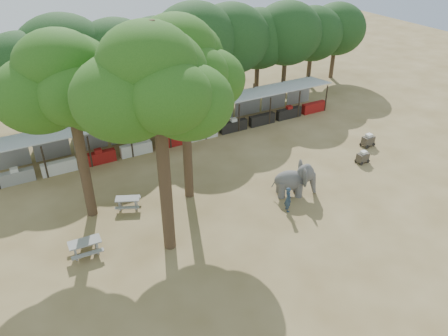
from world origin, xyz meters
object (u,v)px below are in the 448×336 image
yard_tree_back (180,65)px  cart_front (363,157)px  elephant (295,180)px  picnic_table_near (85,246)px  yard_tree_center (153,85)px  yard_tree_left (65,84)px  handler (288,199)px  cart_back (368,140)px  picnic_table_far (128,202)px

yard_tree_back → cart_front: yard_tree_back is taller
elephant → picnic_table_near: elephant is taller
yard_tree_back → picnic_table_near: (-7.04, -2.63, -8.00)m
yard_tree_center → elephant: bearing=4.5°
yard_tree_left → yard_tree_center: yard_tree_center is taller
yard_tree_left → yard_tree_back: (6.00, -1.00, 0.34)m
yard_tree_left → cart_front: 20.78m
yard_tree_center → picnic_table_near: 9.65m
picnic_table_near → handler: bearing=-7.0°
yard_tree_left → cart_back: 22.62m
cart_back → yard_tree_center: bearing=-173.8°
handler → picnic_table_near: 11.91m
picnic_table_near → cart_front: 20.03m
cart_back → picnic_table_far: bearing=172.7°
yard_tree_left → handler: bearing=-27.4°
yard_tree_center → picnic_table_far: yard_tree_center is taller
elephant → yard_tree_left: bearing=-175.5°
elephant → cart_back: 9.45m
yard_tree_center → cart_back: (18.21, 3.41, -8.70)m
cart_back → elephant: bearing=-167.9°
yard_tree_back → cart_front: (12.99, -2.33, -8.08)m
yard_tree_left → picnic_table_far: size_ratio=5.91×
yard_tree_left → picnic_table_far: 8.07m
yard_tree_left → yard_tree_center: size_ratio=0.92×
yard_tree_center → elephant: 12.27m
cart_front → yard_tree_back: bearing=166.4°
picnic_table_near → cart_back: size_ratio=1.58×
yard_tree_center → yard_tree_back: yard_tree_center is taller
handler → cart_front: size_ratio=1.68×
yard_tree_center → cart_front: (15.99, 1.67, -8.75)m
yard_tree_back → picnic_table_far: 8.90m
yard_tree_back → cart_back: bearing=-2.2°
picnic_table_near → yard_tree_back: bearing=22.9°
yard_tree_center → picnic_table_near: size_ratio=6.96×
cart_front → cart_back: (2.22, 1.74, 0.05)m
elephant → picnic_table_near: (-13.21, 0.65, -0.54)m
cart_back → yard_tree_left: bearing=171.3°
picnic_table_near → cart_front: cart_front is taller
handler → yard_tree_back: bearing=61.4°
elephant → yard_tree_center: bearing=-151.6°
yard_tree_center → picnic_table_near: bearing=161.3°
elephant → picnic_table_near: 13.23m
yard_tree_center → yard_tree_back: bearing=53.1°
yard_tree_center → yard_tree_back: size_ratio=1.06×
yard_tree_center → yard_tree_back: (3.00, 4.00, -0.67)m
yard_tree_back → cart_front: 15.48m
yard_tree_left → yard_tree_back: bearing=-9.5°
yard_tree_left → cart_front: (18.99, -3.33, -7.74)m
handler → yard_tree_center: bearing=101.3°
handler → picnic_table_far: handler is taller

